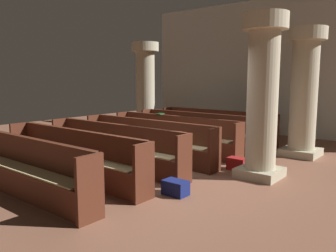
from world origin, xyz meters
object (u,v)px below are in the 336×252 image
(pew_row_5, at_px, (72,154))
(pillar_far_side, at_px, (145,86))
(pew_row_0, at_px, (216,125))
(pew_row_3, at_px, (147,139))
(kneeler_box_navy, at_px, (176,188))
(lectern, at_px, (265,125))
(pew_row_4, at_px, (114,146))
(pew_row_6, at_px, (19,165))
(pew_row_2, at_px, (174,133))
(kneeler_box_red, at_px, (237,164))
(pew_row_1, at_px, (197,129))
(pillar_aisle_side, at_px, (304,90))
(pillar_aisle_rear, at_px, (263,94))
(hymn_book, at_px, (160,114))

(pew_row_5, height_order, pillar_far_side, pillar_far_side)
(pew_row_0, bearing_deg, pew_row_3, -90.00)
(kneeler_box_navy, bearing_deg, lectern, 99.55)
(pew_row_4, bearing_deg, pew_row_5, -90.00)
(pew_row_5, bearing_deg, pew_row_6, -90.00)
(pew_row_2, bearing_deg, kneeler_box_navy, -51.47)
(pew_row_2, distance_m, kneeler_box_red, 2.22)
(kneeler_box_red, bearing_deg, pew_row_0, 128.69)
(pew_row_5, height_order, kneeler_box_navy, pew_row_5)
(pew_row_2, xyz_separation_m, pew_row_5, (0.00, -3.12, 0.00))
(pew_row_0, xyz_separation_m, pew_row_4, (0.00, -4.15, 0.00))
(pew_row_0, distance_m, pillar_far_side, 2.90)
(pew_row_1, distance_m, pillar_aisle_side, 2.99)
(pew_row_6, bearing_deg, pew_row_0, 90.00)
(pew_row_0, xyz_separation_m, pew_row_3, (0.00, -3.12, 0.00))
(pillar_aisle_side, bearing_deg, pillar_aisle_rear, -90.00)
(pew_row_0, bearing_deg, pillar_far_side, -174.10)
(pillar_far_side, distance_m, kneeler_box_red, 5.53)
(pillar_aisle_rear, bearing_deg, pew_row_3, -174.01)
(pew_row_4, height_order, pew_row_6, same)
(pew_row_4, height_order, pew_row_5, same)
(pew_row_3, xyz_separation_m, pew_row_4, (0.00, -1.04, 0.00))
(hymn_book, height_order, kneeler_box_navy, hymn_book)
(pew_row_0, height_order, pew_row_4, same)
(lectern, bearing_deg, pew_row_1, -117.76)
(pew_row_4, xyz_separation_m, lectern, (1.10, 5.21, -0.03))
(pew_row_6, xyz_separation_m, kneeler_box_navy, (2.07, 1.56, -0.37))
(pew_row_3, height_order, pillar_aisle_side, pillar_aisle_side)
(pew_row_3, xyz_separation_m, kneeler_box_navy, (2.07, -1.56, -0.37))
(pillar_far_side, bearing_deg, pew_row_5, -61.65)
(pew_row_0, bearing_deg, kneeler_box_navy, -66.14)
(pew_row_2, distance_m, kneeler_box_navy, 3.34)
(pew_row_2, xyz_separation_m, pillar_aisle_rear, (2.70, -0.75, 1.12))
(lectern, distance_m, kneeler_box_navy, 5.82)
(lectern, bearing_deg, pew_row_2, -109.39)
(pew_row_3, height_order, lectern, lectern)
(pew_row_1, distance_m, pillar_aisle_rear, 3.43)
(pew_row_1, height_order, pillar_far_side, pillar_far_side)
(pew_row_1, distance_m, lectern, 2.37)
(pew_row_6, relative_size, pillar_aisle_side, 1.23)
(pillar_aisle_side, bearing_deg, pew_row_2, -148.91)
(kneeler_box_red, height_order, kneeler_box_navy, kneeler_box_red)
(pew_row_6, height_order, hymn_book, hymn_book)
(pillar_far_side, height_order, lectern, pillar_far_side)
(lectern, relative_size, kneeler_box_navy, 2.66)
(pillar_far_side, xyz_separation_m, kneeler_box_red, (4.77, -2.37, -1.48))
(pillar_aisle_side, xyz_separation_m, kneeler_box_red, (-0.59, -2.20, -1.48))
(pew_row_4, bearing_deg, kneeler_box_navy, -14.08)
(hymn_book, bearing_deg, pillar_aisle_side, 23.46)
(pillar_far_side, bearing_deg, kneeler_box_navy, -42.97)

